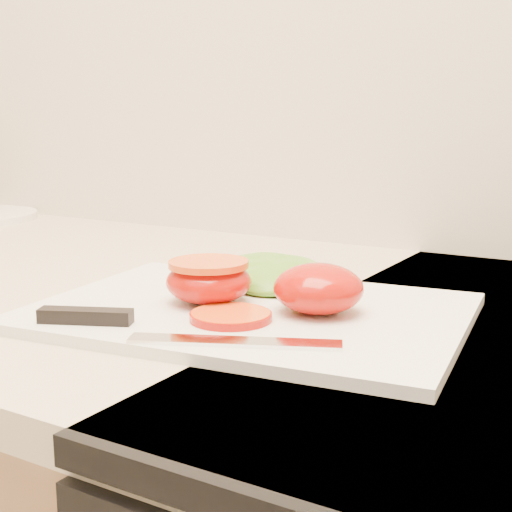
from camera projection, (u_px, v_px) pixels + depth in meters
The scene contains 6 objects.
cutting_board at pixel (250, 312), 0.64m from camera, with size 0.38×0.27×0.01m, color silver.
tomato_half_dome at pixel (318, 288), 0.62m from camera, with size 0.08×0.08×0.04m, color #BA0A06.
tomato_half_cut at pixel (209, 280), 0.65m from camera, with size 0.08×0.08×0.04m.
tomato_slice_0 at pixel (231, 316), 0.60m from camera, with size 0.07×0.07×0.01m, color orange.
lettuce_leaf_0 at pixel (268, 274), 0.72m from camera, with size 0.14×0.09×0.03m, color #549627.
knife at pixel (141, 326), 0.57m from camera, with size 0.25×0.09×0.01m.
Camera 1 is at (0.46, 1.07, 1.11)m, focal length 50.00 mm.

